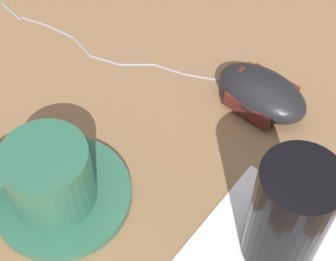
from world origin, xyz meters
TOP-DOWN VIEW (x-y plane):
  - ground_plane at (0.00, 0.00)m, footprint 3.00×3.00m
  - saucer at (-0.11, 0.07)m, footprint 0.13×0.13m
  - coffee_cup at (-0.12, 0.08)m, footprint 0.09×0.09m
  - computer_mouse at (0.12, 0.03)m, footprint 0.08×0.11m
  - mouse_cable at (0.04, 0.22)m, footprint 0.12×0.29m
  - napkin_under_glass at (0.00, -0.10)m, footprint 0.16×0.16m
  - drinking_glass at (0.01, -0.10)m, footprint 0.07×0.07m

SIDE VIEW (x-z plane):
  - ground_plane at x=0.00m, z-range 0.00..0.00m
  - napkin_under_glass at x=0.00m, z-range 0.00..0.00m
  - mouse_cable at x=0.04m, z-range 0.00..0.00m
  - saucer at x=-0.11m, z-range 0.00..0.01m
  - computer_mouse at x=0.12m, z-range 0.00..0.04m
  - coffee_cup at x=-0.12m, z-range 0.01..0.08m
  - drinking_glass at x=0.01m, z-range 0.00..0.12m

